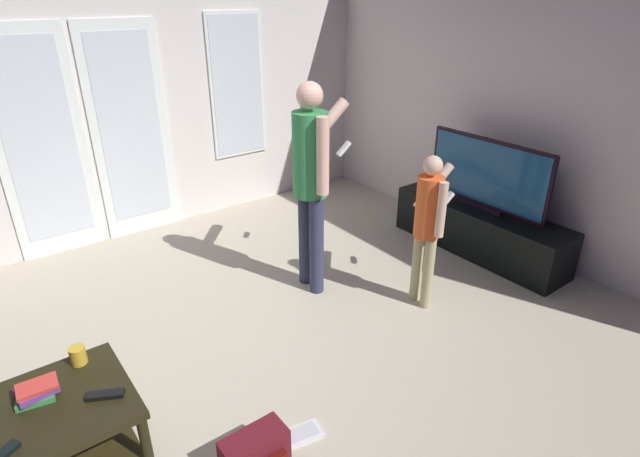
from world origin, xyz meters
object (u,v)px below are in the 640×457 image
at_px(cup_near_edge, 78,355).
at_px(tv_remote_black, 105,395).
at_px(backpack, 256,454).
at_px(person_adult, 312,172).
at_px(person_child, 428,219).
at_px(flat_screen_tv, 487,174).
at_px(coffee_table, 15,444).
at_px(tv_stand, 479,230).
at_px(loose_keyboard, 284,441).
at_px(book_stack, 36,391).

bearing_deg(cup_near_edge, tv_remote_black, -83.78).
bearing_deg(backpack, person_adult, 44.45).
height_order(person_child, cup_near_edge, person_child).
xyz_separation_m(flat_screen_tv, person_adult, (-1.58, 0.44, 0.23)).
height_order(coffee_table, flat_screen_tv, flat_screen_tv).
bearing_deg(tv_stand, loose_keyboard, -164.14).
distance_m(loose_keyboard, book_stack, 1.25).
bearing_deg(flat_screen_tv, coffee_table, -175.60).
relative_size(person_child, tv_remote_black, 6.98).
distance_m(tv_remote_black, book_stack, 0.32).
height_order(coffee_table, cup_near_edge, cup_near_edge).
bearing_deg(tv_remote_black, person_child, 30.52).
bearing_deg(person_child, loose_keyboard, -163.02).
bearing_deg(tv_remote_black, coffee_table, -166.05).
bearing_deg(backpack, flat_screen_tv, 15.92).
height_order(cup_near_edge, book_stack, cup_near_edge).
xyz_separation_m(coffee_table, cup_near_edge, (0.36, 0.23, 0.18)).
height_order(tv_stand, tv_remote_black, tv_remote_black).
distance_m(backpack, cup_near_edge, 1.03).
distance_m(backpack, book_stack, 1.08).
height_order(flat_screen_tv, book_stack, flat_screen_tv).
bearing_deg(tv_remote_black, backpack, -10.64).
height_order(tv_stand, book_stack, book_stack).
height_order(tv_remote_black, book_stack, book_stack).
distance_m(coffee_table, loose_keyboard, 1.27).
bearing_deg(person_adult, coffee_table, -161.76).
relative_size(tv_stand, cup_near_edge, 17.41).
distance_m(coffee_table, person_adult, 2.41).
relative_size(person_adult, book_stack, 8.22).
distance_m(tv_stand, book_stack, 3.67).
height_order(person_child, backpack, person_child).
distance_m(coffee_table, person_child, 2.76).
bearing_deg(coffee_table, cup_near_edge, 32.73).
relative_size(loose_keyboard, book_stack, 2.28).
xyz_separation_m(flat_screen_tv, cup_near_edge, (-3.43, -0.06, -0.23)).
relative_size(coffee_table, cup_near_edge, 11.00).
relative_size(tv_stand, book_stack, 8.29).
bearing_deg(coffee_table, person_adult, 18.24).
xyz_separation_m(person_child, cup_near_edge, (-2.38, 0.21, -0.19)).
height_order(flat_screen_tv, person_adult, person_adult).
distance_m(person_child, backpack, 1.98).
xyz_separation_m(person_child, book_stack, (-2.60, 0.07, -0.20)).
distance_m(cup_near_edge, tv_remote_black, 0.33).
distance_m(tv_stand, tv_remote_black, 3.43).
xyz_separation_m(person_adult, book_stack, (-2.07, -0.64, -0.47)).
distance_m(flat_screen_tv, person_adult, 1.66).
bearing_deg(person_child, tv_remote_black, -177.11).
xyz_separation_m(flat_screen_tv, backpack, (-2.86, -0.81, -0.64)).
bearing_deg(cup_near_edge, backpack, -52.53).
relative_size(tv_stand, tv_remote_black, 9.75).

